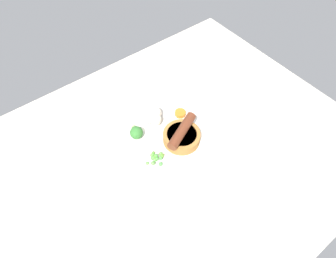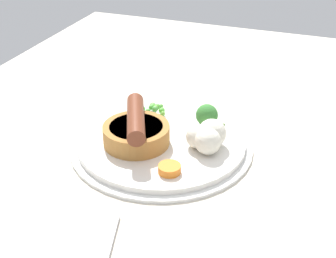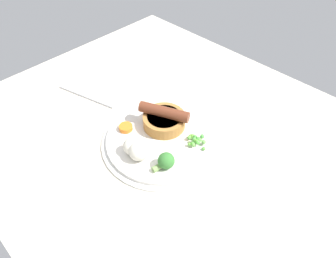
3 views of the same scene
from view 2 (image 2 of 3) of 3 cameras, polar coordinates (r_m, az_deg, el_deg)
dining_table at (r=78.11cm, az=-1.74°, el=-0.47°), size 110.00×80.00×3.00cm
dinner_plate at (r=71.36cm, az=-0.78°, el=-1.75°), size 27.66×27.66×1.40cm
sausage_pudding at (r=68.98cm, az=-3.90°, el=-0.23°), size 11.67×9.89×5.47cm
pea_pile at (r=77.07cm, az=-1.81°, el=2.41°), size 5.19×4.71×1.75cm
broccoli_floret_near at (r=73.94cm, az=4.85°, el=1.63°), size 3.53×4.85×3.53cm
cauliflower_floret at (r=67.82cm, az=4.80°, el=-0.94°), size 6.15×5.69×4.25cm
carrot_slice_2 at (r=63.30cm, az=0.18°, el=-4.88°), size 3.80×3.80×1.11cm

